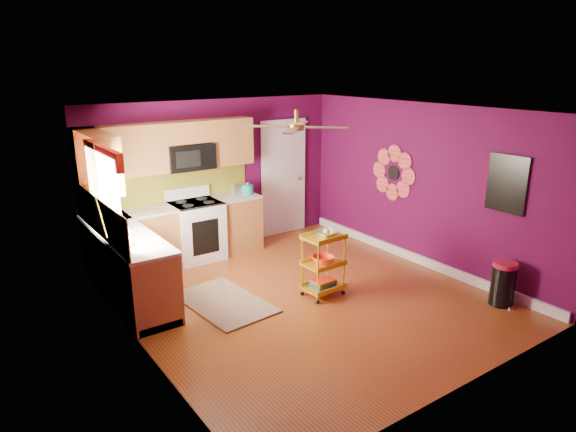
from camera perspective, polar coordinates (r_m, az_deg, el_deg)
ground at (r=7.07m, az=1.82°, el=-8.98°), size 5.00×5.00×0.00m
room_envelope at (r=6.55m, az=2.14°, el=4.07°), size 4.54×5.04×2.52m
lower_cabinets at (r=7.80m, az=-14.30°, el=-3.54°), size 2.81×2.31×0.94m
electric_range at (r=8.38m, az=-10.13°, el=-1.51°), size 0.76×0.66×1.13m
upper_cabinetry at (r=7.81m, az=-15.25°, el=6.81°), size 2.80×2.30×1.26m
left_window at (r=6.49m, az=-19.85°, el=3.91°), size 0.08×1.35×1.08m
panel_door at (r=9.39m, az=-0.52°, el=4.15°), size 0.95×0.11×2.15m
right_wall_art at (r=7.87m, az=16.60°, el=4.13°), size 0.04×2.74×1.04m
ceiling_fan at (r=6.58m, az=0.95°, el=9.96°), size 1.01×1.01×0.26m
shag_rug at (r=6.95m, az=-7.10°, el=-9.49°), size 0.98×1.47×0.02m
rolling_cart at (r=6.95m, az=3.99°, el=-5.07°), size 0.54×0.41×0.95m
trash_can at (r=7.31m, az=22.78°, el=-6.94°), size 0.35×0.36×0.59m
teal_kettle at (r=8.62m, az=-4.48°, el=2.95°), size 0.18×0.18×0.21m
toaster at (r=8.63m, az=-5.51°, el=2.99°), size 0.22×0.15×0.18m
soap_bottle_a at (r=6.72m, az=-17.52°, el=-1.64°), size 0.09×0.09×0.19m
soap_bottle_b at (r=7.04m, az=-17.74°, el=-0.98°), size 0.13×0.13×0.16m
counter_dish at (r=7.65m, az=-19.19°, el=-0.10°), size 0.28×0.28×0.07m
counter_cup at (r=6.45m, az=-17.31°, el=-2.83°), size 0.13×0.13×0.10m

